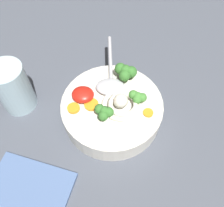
{
  "coord_description": "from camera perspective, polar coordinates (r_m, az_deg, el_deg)",
  "views": [
    {
      "loc": [
        5.28,
        -27.25,
        48.72
      ],
      "look_at": [
        0.95,
        -0.53,
        8.13
      ],
      "focal_mm": 38.83,
      "sensor_mm": 36.0,
      "label": 1
    }
  ],
  "objects": [
    {
      "name": "table_slab",
      "position": [
        0.55,
        -0.9,
        -3.15
      ],
      "size": [
        112.47,
        112.47,
        3.4
      ],
      "primitive_type": "cube",
      "color": "#474C56",
      "rests_on": "ground"
    },
    {
      "name": "soup_bowl",
      "position": [
        0.51,
        0.0,
        -1.43
      ],
      "size": [
        20.75,
        20.75,
        4.73
      ],
      "color": "silver",
      "rests_on": "table_slab"
    },
    {
      "name": "noodle_pile",
      "position": [
        0.48,
        2.2,
        -0.04
      ],
      "size": [
        8.33,
        8.17,
        3.35
      ],
      "color": "silver",
      "rests_on": "soup_bowl"
    },
    {
      "name": "soup_spoon",
      "position": [
        0.51,
        -0.18,
        5.18
      ],
      "size": [
        6.73,
        17.53,
        1.6
      ],
      "rotation": [
        0.0,
        0.0,
        1.76
      ],
      "color": "#B7B7BC",
      "rests_on": "soup_bowl"
    },
    {
      "name": "chili_sauce_dollop",
      "position": [
        0.49,
        -6.96,
        1.87
      ],
      "size": [
        4.55,
        4.1,
        2.05
      ],
      "primitive_type": "ellipsoid",
      "color": "red",
      "rests_on": "soup_bowl"
    },
    {
      "name": "broccoli_floret_beside_chili",
      "position": [
        0.48,
        6.02,
        1.44
      ],
      "size": [
        3.64,
        3.13,
        2.87
      ],
      "color": "#7A9E60",
      "rests_on": "soup_bowl"
    },
    {
      "name": "broccoli_floret_beside_noodles",
      "position": [
        0.51,
        3.17,
        7.47
      ],
      "size": [
        4.79,
        4.12,
        3.79
      ],
      "color": "#7A9E60",
      "rests_on": "soup_bowl"
    },
    {
      "name": "broccoli_floret_left",
      "position": [
        0.46,
        -1.98,
        -2.0
      ],
      "size": [
        3.8,
        3.27,
        3.01
      ],
      "color": "#7A9E60",
      "rests_on": "soup_bowl"
    },
    {
      "name": "carrot_slice_front",
      "position": [
        0.48,
        -4.87,
        -0.25
      ],
      "size": [
        2.88,
        2.88,
        0.55
      ],
      "primitive_type": "cylinder",
      "color": "orange",
      "rests_on": "soup_bowl"
    },
    {
      "name": "carrot_slice_rear",
      "position": [
        0.48,
        -9.05,
        -1.1
      ],
      "size": [
        2.5,
        2.5,
        0.55
      ],
      "primitive_type": "cylinder",
      "color": "orange",
      "rests_on": "soup_bowl"
    },
    {
      "name": "carrot_slice_extra_a",
      "position": [
        0.48,
        8.5,
        -2.17
      ],
      "size": [
        2.01,
        2.01,
        0.41
      ],
      "primitive_type": "cylinder",
      "color": "orange",
      "rests_on": "soup_bowl"
    },
    {
      "name": "drinking_glass",
      "position": [
        0.54,
        -22.29,
        3.43
      ],
      "size": [
        7.19,
        7.19,
        11.26
      ],
      "primitive_type": "cylinder",
      "color": "silver",
      "rests_on": "table_slab"
    },
    {
      "name": "folded_napkin",
      "position": [
        0.49,
        -19.35,
        -19.3
      ],
      "size": [
        16.35,
        13.58,
        0.8
      ],
      "primitive_type": "cube",
      "rotation": [
        0.0,
        0.0,
        -0.13
      ],
      "color": "#4C6693",
      "rests_on": "table_slab"
    }
  ]
}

